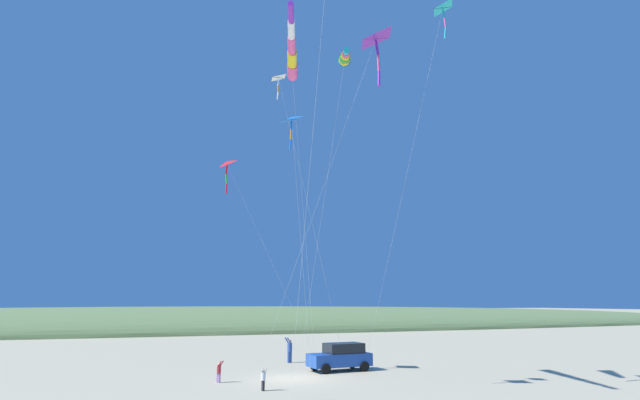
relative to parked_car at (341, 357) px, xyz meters
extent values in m
plane|color=#C6B58C|center=(-2.31, 4.13, -0.95)|extent=(600.00, 600.00, 0.00)
ellipsoid|color=#6B844C|center=(52.69, 4.13, -0.95)|extent=(28.00, 240.00, 7.90)
cube|color=#1E479E|center=(-0.01, 0.10, -0.20)|extent=(2.26, 4.46, 0.84)
cube|color=black|center=(0.02, -0.24, 0.56)|extent=(1.87, 2.73, 0.68)
cylinder|color=black|center=(-1.07, 1.46, -0.62)|extent=(0.28, 0.68, 0.66)
cylinder|color=black|center=(0.77, 1.64, -0.62)|extent=(0.28, 0.68, 0.66)
cylinder|color=black|center=(-0.79, -1.45, -0.62)|extent=(0.28, 0.68, 0.66)
cylinder|color=black|center=(1.05, -1.27, -0.62)|extent=(0.28, 0.68, 0.66)
cube|color=orange|center=(2.73, -0.23, -0.77)|extent=(0.60, 0.40, 0.36)
cube|color=white|center=(2.73, -0.23, -0.56)|extent=(0.62, 0.42, 0.06)
cube|color=#335199|center=(5.58, 2.16, -0.54)|extent=(0.26, 0.36, 0.83)
cylinder|color=#335199|center=(5.58, 2.16, 0.21)|extent=(0.48, 0.48, 0.68)
sphere|color=beige|center=(5.58, 2.16, 0.68)|extent=(0.26, 0.26, 0.26)
cylinder|color=#335199|center=(5.36, 2.27, 0.73)|extent=(0.23, 0.43, 0.52)
cylinder|color=#335199|center=(5.68, 2.38, 0.73)|extent=(0.23, 0.43, 0.52)
cube|color=#8E6B9E|center=(-2.34, 8.63, -0.69)|extent=(0.22, 0.22, 0.53)
cylinder|color=#B72833|center=(-2.34, 8.63, -0.20)|extent=(0.34, 0.34, 0.44)
sphere|color=beige|center=(-2.34, 8.63, 0.10)|extent=(0.17, 0.17, 0.17)
cylinder|color=#B72833|center=(-2.33, 8.48, 0.13)|extent=(0.23, 0.24, 0.33)
cylinder|color=#B72833|center=(-2.49, 8.62, 0.13)|extent=(0.23, 0.24, 0.33)
cube|color=#232328|center=(-5.81, 6.70, -0.69)|extent=(0.22, 0.14, 0.53)
cylinder|color=silver|center=(-5.81, 6.70, -0.20)|extent=(0.29, 0.29, 0.44)
sphere|color=beige|center=(-5.81, 6.70, 0.10)|extent=(0.17, 0.17, 0.17)
cylinder|color=silver|center=(-5.89, 6.57, 0.13)|extent=(0.28, 0.12, 0.33)
cylinder|color=silver|center=(-5.93, 6.78, 0.13)|extent=(0.28, 0.12, 0.33)
cylinder|color=white|center=(-14.71, 6.89, 9.17)|extent=(13.76, 2.29, 20.25)
cylinder|color=blue|center=(-5.93, 1.85, 19.05)|extent=(0.97, 1.01, 0.93)
cylinder|color=yellow|center=(-6.43, 2.02, 18.90)|extent=(0.92, 0.92, 0.85)
cylinder|color=green|center=(-6.93, 2.19, 18.76)|extent=(0.87, 0.83, 0.76)
cylinder|color=yellow|center=(-7.43, 2.35, 18.61)|extent=(0.81, 0.73, 0.67)
cylinder|color=#EF4C93|center=(-7.93, 2.52, 18.46)|extent=(0.76, 0.64, 0.59)
cylinder|color=#1EB7C6|center=(-8.44, 2.69, 18.31)|extent=(0.71, 0.55, 0.50)
cylinder|color=white|center=(-2.54, 2.31, 8.99)|extent=(6.28, 1.10, 19.87)
pyramid|color=#1EB7C6|center=(-12.10, -1.62, 19.86)|extent=(1.36, 0.92, 0.40)
cylinder|color=black|center=(-12.10, -1.64, 19.78)|extent=(0.06, 1.16, 0.36)
cylinder|color=#1EB7C6|center=(-12.13, -1.66, 19.42)|extent=(0.18, 0.15, 0.61)
cylinder|color=#EF4C93|center=(-12.18, -1.69, 18.81)|extent=(0.15, 0.17, 0.61)
cylinder|color=#1EB7C6|center=(-12.15, -1.68, 18.21)|extent=(0.20, 0.19, 0.62)
cylinder|color=white|center=(-5.38, -2.02, 9.39)|extent=(13.45, 0.76, 20.69)
pyramid|color=blue|center=(-7.78, 5.85, 13.92)|extent=(1.54, 1.42, 0.42)
cylinder|color=black|center=(-7.77, 5.83, 13.85)|extent=(0.64, 0.93, 0.40)
cylinder|color=blue|center=(-7.77, 5.84, 13.50)|extent=(0.13, 0.15, 0.59)
cylinder|color=orange|center=(-7.79, 5.87, 12.91)|extent=(0.14, 0.15, 0.58)
cylinder|color=blue|center=(-7.77, 5.88, 12.33)|extent=(0.15, 0.10, 0.59)
cylinder|color=white|center=(-3.90, 4.00, 6.43)|extent=(7.75, 3.66, 14.75)
pyramid|color=purple|center=(-9.59, 1.35, 18.88)|extent=(2.37, 1.76, 0.67)
cylinder|color=black|center=(-9.58, 1.31, 18.75)|extent=(0.33, 1.85, 0.61)
cylinder|color=purple|center=(-9.62, 1.27, 18.16)|extent=(0.30, 0.30, 1.00)
cylinder|color=#EF4C93|center=(-9.63, 1.19, 17.18)|extent=(0.28, 0.27, 0.99)
cylinder|color=purple|center=(-9.65, 1.21, 16.21)|extent=(0.31, 0.29, 1.00)
cylinder|color=white|center=(-6.20, 3.96, 8.86)|extent=(6.77, 5.31, 19.63)
pyramid|color=white|center=(-7.39, 6.56, 16.54)|extent=(1.16, 1.01, 0.24)
cylinder|color=black|center=(-7.39, 6.55, 16.48)|extent=(0.40, 0.78, 0.19)
cylinder|color=white|center=(-7.38, 6.56, 16.22)|extent=(0.12, 0.12, 0.44)
cylinder|color=orange|center=(-7.38, 6.57, 15.78)|extent=(0.12, 0.10, 0.44)
cylinder|color=white|center=(-7.40, 6.58, 15.34)|extent=(0.07, 0.11, 0.44)
cylinder|color=white|center=(-2.27, 2.55, 7.75)|extent=(10.25, 8.01, 17.40)
pyramid|color=red|center=(0.27, 8.36, 13.32)|extent=(1.83, 1.55, 0.71)
cylinder|color=black|center=(0.29, 8.31, 13.24)|extent=(0.55, 1.08, 0.79)
cylinder|color=red|center=(0.27, 8.34, 12.81)|extent=(0.20, 0.21, 0.71)
cylinder|color=green|center=(0.22, 8.34, 12.11)|extent=(0.20, 0.21, 0.71)
cylinder|color=red|center=(0.20, 8.31, 11.40)|extent=(0.14, 0.14, 0.70)
cylinder|color=white|center=(2.29, 4.29, 6.12)|extent=(4.01, 8.05, 14.13)
cylinder|color=#EF4C93|center=(-4.89, 5.04, 18.38)|extent=(1.69, 1.08, 0.71)
cylinder|color=yellow|center=(-6.38, 5.47, 18.41)|extent=(1.66, 0.99, 0.61)
cylinder|color=#EF4C93|center=(-7.86, 5.90, 18.44)|extent=(1.63, 0.90, 0.52)
cylinder|color=white|center=(-9.35, 6.33, 18.48)|extent=(1.60, 0.81, 0.43)
cylinder|color=purple|center=(-10.84, 6.76, 18.51)|extent=(1.58, 0.72, 0.34)
cylinder|color=white|center=(-1.20, 3.04, 8.62)|extent=(5.92, 3.58, 19.15)
camera|label=1|loc=(-32.63, 12.50, 3.70)|focal=26.98mm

